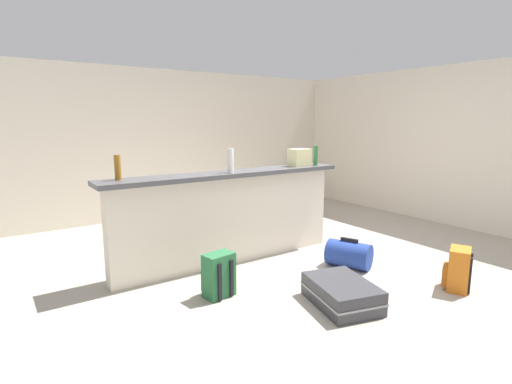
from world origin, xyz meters
The scene contains 15 objects.
ground_plane centered at (0.00, 0.00, -0.03)m, with size 13.00×13.00×0.05m, color #ADA393.
wall_back centered at (0.00, 3.05, 1.25)m, with size 6.60×0.10×2.50m, color silver.
wall_right centered at (3.05, 0.30, 1.25)m, with size 0.10×6.00×2.50m, color silver.
partition_half_wall centered at (-0.74, 0.34, 0.51)m, with size 2.80×0.20×1.02m, color silver.
bar_countertop centered at (-0.74, 0.34, 1.05)m, with size 2.96×0.40×0.05m, color #4C4C51.
bottle_amber centered at (-1.96, 0.41, 1.19)m, with size 0.06×0.06×0.25m, color #9E661E.
bottle_white centered at (-0.78, 0.25, 1.21)m, with size 0.07×0.07×0.27m, color silver.
bottle_green centered at (0.53, 0.29, 1.20)m, with size 0.06×0.06×0.26m, color #2D6B38.
grocery_bag centered at (0.30, 0.34, 1.18)m, with size 0.26×0.18×0.22m, color beige.
dining_table centered at (0.96, 1.65, 0.65)m, with size 1.10×0.80×0.74m.
dining_chair_near_partition centered at (0.95, 1.12, 0.52)m, with size 0.42×0.42×0.93m.
suitcase_flat_charcoal centered at (-0.49, -1.19, 0.11)m, with size 0.65×0.88×0.22m.
backpack_orange centered at (0.70, -1.60, 0.20)m, with size 0.33×0.32×0.42m.
backpack_green centered at (-1.31, -0.40, 0.20)m, with size 0.31×0.28×0.42m.
duffel_bag_blue centered at (0.27, -0.58, 0.15)m, with size 0.47×0.56×0.34m.
Camera 1 is at (-3.02, -3.51, 1.64)m, focal length 27.70 mm.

